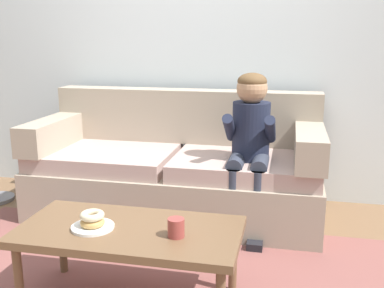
{
  "coord_description": "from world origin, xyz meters",
  "views": [
    {
      "loc": [
        0.7,
        -2.36,
        1.34
      ],
      "look_at": [
        0.09,
        0.45,
        0.65
      ],
      "focal_mm": 42.13,
      "sensor_mm": 36.0,
      "label": 1
    }
  ],
  "objects_px": {
    "coffee_table": "(130,236)",
    "mug": "(176,228)",
    "couch": "(177,171)",
    "person_child": "(250,137)",
    "toy_controller": "(61,240)",
    "donut": "(93,222)"
  },
  "relations": [
    {
      "from": "coffee_table",
      "to": "mug",
      "type": "bearing_deg",
      "value": -10.72
    },
    {
      "from": "couch",
      "to": "coffee_table",
      "type": "bearing_deg",
      "value": -86.57
    },
    {
      "from": "couch",
      "to": "mug",
      "type": "xyz_separation_m",
      "value": [
        0.33,
        -1.31,
        0.13
      ]
    },
    {
      "from": "coffee_table",
      "to": "mug",
      "type": "relative_size",
      "value": 12.22
    },
    {
      "from": "coffee_table",
      "to": "mug",
      "type": "height_order",
      "value": "mug"
    },
    {
      "from": "person_child",
      "to": "toy_controller",
      "type": "height_order",
      "value": "person_child"
    },
    {
      "from": "couch",
      "to": "mug",
      "type": "bearing_deg",
      "value": -76.02
    },
    {
      "from": "couch",
      "to": "toy_controller",
      "type": "distance_m",
      "value": 0.99
    },
    {
      "from": "mug",
      "to": "toy_controller",
      "type": "distance_m",
      "value": 1.21
    },
    {
      "from": "mug",
      "to": "donut",
      "type": "bearing_deg",
      "value": 179.49
    },
    {
      "from": "mug",
      "to": "toy_controller",
      "type": "relative_size",
      "value": 0.4
    },
    {
      "from": "mug",
      "to": "toy_controller",
      "type": "xyz_separation_m",
      "value": [
        -0.95,
        0.61,
        -0.44
      ]
    },
    {
      "from": "person_child",
      "to": "donut",
      "type": "height_order",
      "value": "person_child"
    },
    {
      "from": "coffee_table",
      "to": "toy_controller",
      "type": "height_order",
      "value": "coffee_table"
    },
    {
      "from": "toy_controller",
      "to": "couch",
      "type": "bearing_deg",
      "value": 61.47
    },
    {
      "from": "mug",
      "to": "toy_controller",
      "type": "height_order",
      "value": "mug"
    },
    {
      "from": "donut",
      "to": "toy_controller",
      "type": "bearing_deg",
      "value": 130.99
    },
    {
      "from": "coffee_table",
      "to": "person_child",
      "type": "bearing_deg",
      "value": 65.2
    },
    {
      "from": "person_child",
      "to": "mug",
      "type": "relative_size",
      "value": 12.24
    },
    {
      "from": "donut",
      "to": "couch",
      "type": "bearing_deg",
      "value": 85.76
    },
    {
      "from": "coffee_table",
      "to": "person_child",
      "type": "relative_size",
      "value": 1.0
    },
    {
      "from": "coffee_table",
      "to": "toy_controller",
      "type": "xyz_separation_m",
      "value": [
        -0.7,
        0.56,
        -0.35
      ]
    }
  ]
}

